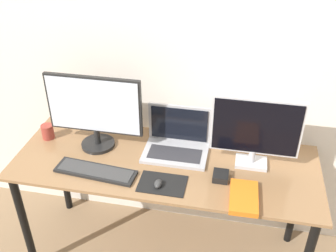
{
  "coord_description": "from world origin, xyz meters",
  "views": [
    {
      "loc": [
        0.36,
        -1.38,
        2.11
      ],
      "look_at": [
        0.01,
        0.33,
        0.99
      ],
      "focal_mm": 42.0,
      "sensor_mm": 36.0,
      "label": 1
    }
  ],
  "objects": [
    {
      "name": "power_brick",
      "position": [
        0.32,
        0.23,
        0.77
      ],
      "size": [
        0.08,
        0.09,
        0.04
      ],
      "color": "black",
      "rests_on": "desk"
    },
    {
      "name": "mousepad",
      "position": [
        0.02,
        0.13,
        0.76
      ],
      "size": [
        0.25,
        0.17,
        0.0
      ],
      "color": "black",
      "rests_on": "desk"
    },
    {
      "name": "monitor_left",
      "position": [
        -0.42,
        0.4,
        1.0
      ],
      "size": [
        0.55,
        0.2,
        0.45
      ],
      "color": "black",
      "rests_on": "desk"
    },
    {
      "name": "laptop",
      "position": [
        0.04,
        0.44,
        0.82
      ],
      "size": [
        0.37,
        0.25,
        0.25
      ],
      "color": "#ADADB2",
      "rests_on": "desk"
    },
    {
      "name": "desk",
      "position": [
        0.0,
        0.32,
        0.65
      ],
      "size": [
        1.7,
        0.64,
        0.76
      ],
      "color": "olive",
      "rests_on": "ground_plane"
    },
    {
      "name": "book",
      "position": [
        0.44,
        0.1,
        0.77
      ],
      "size": [
        0.15,
        0.24,
        0.03
      ],
      "color": "orange",
      "rests_on": "desk"
    },
    {
      "name": "mouse",
      "position": [
        0.01,
        0.11,
        0.78
      ],
      "size": [
        0.04,
        0.06,
        0.03
      ],
      "color": "#333333",
      "rests_on": "mousepad"
    },
    {
      "name": "keyboard",
      "position": [
        -0.35,
        0.15,
        0.77
      ],
      "size": [
        0.45,
        0.16,
        0.02
      ],
      "color": "black",
      "rests_on": "desk"
    },
    {
      "name": "mug",
      "position": [
        -0.74,
        0.41,
        0.8
      ],
      "size": [
        0.07,
        0.07,
        0.09
      ],
      "color": "#99382D",
      "rests_on": "desk"
    },
    {
      "name": "monitor_right",
      "position": [
        0.47,
        0.4,
        0.98
      ],
      "size": [
        0.47,
        0.12,
        0.41
      ],
      "color": "silver",
      "rests_on": "desk"
    },
    {
      "name": "wall_back",
      "position": [
        0.0,
        0.71,
        1.25
      ],
      "size": [
        7.0,
        0.05,
        2.5
      ],
      "color": "silver",
      "rests_on": "ground_plane"
    }
  ]
}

